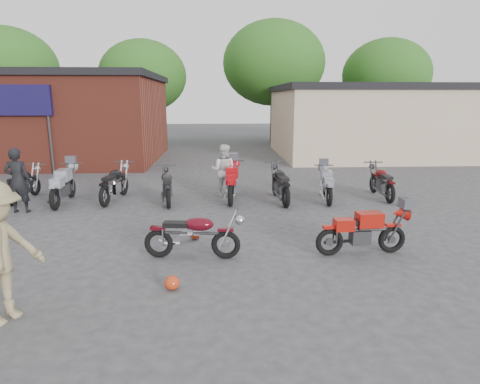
{
  "coord_description": "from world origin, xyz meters",
  "views": [
    {
      "loc": [
        0.19,
        -6.86,
        3.03
      ],
      "look_at": [
        0.66,
        2.33,
        0.9
      ],
      "focal_mm": 30.0,
      "sensor_mm": 36.0,
      "label": 1
    }
  ],
  "objects_px": {
    "vintage_motorcycle": "(194,232)",
    "person_dark": "(18,180)",
    "row_bike_3": "(167,184)",
    "row_bike_6": "(327,183)",
    "person_light": "(224,171)",
    "row_bike_0": "(23,183)",
    "row_bike_1": "(63,184)",
    "row_bike_7": "(382,180)",
    "helmet": "(172,283)",
    "row_bike_5": "(280,182)",
    "row_bike_2": "(115,182)",
    "sportbike": "(363,229)",
    "row_bike_4": "(232,180)"
  },
  "relations": [
    {
      "from": "row_bike_6",
      "to": "row_bike_7",
      "type": "distance_m",
      "value": 1.84
    },
    {
      "from": "row_bike_3",
      "to": "row_bike_7",
      "type": "height_order",
      "value": "same"
    },
    {
      "from": "row_bike_1",
      "to": "helmet",
      "type": "bearing_deg",
      "value": -149.67
    },
    {
      "from": "row_bike_4",
      "to": "row_bike_6",
      "type": "distance_m",
      "value": 2.88
    },
    {
      "from": "row_bike_3",
      "to": "row_bike_7",
      "type": "relative_size",
      "value": 1.0
    },
    {
      "from": "person_light",
      "to": "row_bike_2",
      "type": "xyz_separation_m",
      "value": [
        -3.33,
        -0.39,
        -0.24
      ]
    },
    {
      "from": "row_bike_7",
      "to": "row_bike_0",
      "type": "bearing_deg",
      "value": 90.75
    },
    {
      "from": "person_dark",
      "to": "row_bike_7",
      "type": "xyz_separation_m",
      "value": [
        10.54,
        1.15,
        -0.33
      ]
    },
    {
      "from": "sportbike",
      "to": "row_bike_0",
      "type": "height_order",
      "value": "row_bike_0"
    },
    {
      "from": "sportbike",
      "to": "row_bike_6",
      "type": "distance_m",
      "value": 4.39
    },
    {
      "from": "person_light",
      "to": "row_bike_4",
      "type": "relative_size",
      "value": 0.79
    },
    {
      "from": "person_light",
      "to": "row_bike_5",
      "type": "xyz_separation_m",
      "value": [
        1.71,
        -0.74,
        -0.23
      ]
    },
    {
      "from": "helmet",
      "to": "row_bike_7",
      "type": "bearing_deg",
      "value": 45.6
    },
    {
      "from": "row_bike_6",
      "to": "row_bike_0",
      "type": "bearing_deg",
      "value": 94.44
    },
    {
      "from": "row_bike_1",
      "to": "row_bike_3",
      "type": "bearing_deg",
      "value": -93.86
    },
    {
      "from": "row_bike_0",
      "to": "row_bike_7",
      "type": "xyz_separation_m",
      "value": [
        11.08,
        -0.21,
        0.01
      ]
    },
    {
      "from": "helmet",
      "to": "row_bike_4",
      "type": "height_order",
      "value": "row_bike_4"
    },
    {
      "from": "row_bike_0",
      "to": "helmet",
      "type": "bearing_deg",
      "value": -135.79
    },
    {
      "from": "row_bike_3",
      "to": "row_bike_7",
      "type": "bearing_deg",
      "value": -96.92
    },
    {
      "from": "vintage_motorcycle",
      "to": "row_bike_2",
      "type": "xyz_separation_m",
      "value": [
        -2.69,
        4.73,
        0.07
      ]
    },
    {
      "from": "row_bike_2",
      "to": "row_bike_7",
      "type": "xyz_separation_m",
      "value": [
        8.28,
        -0.05,
        -0.03
      ]
    },
    {
      "from": "row_bike_0",
      "to": "row_bike_2",
      "type": "distance_m",
      "value": 2.81
    },
    {
      "from": "person_dark",
      "to": "row_bike_4",
      "type": "distance_m",
      "value": 5.96
    },
    {
      "from": "row_bike_1",
      "to": "row_bike_4",
      "type": "height_order",
      "value": "row_bike_4"
    },
    {
      "from": "row_bike_4",
      "to": "vintage_motorcycle",
      "type": "bearing_deg",
      "value": 174.49
    },
    {
      "from": "person_light",
      "to": "row_bike_6",
      "type": "relative_size",
      "value": 0.89
    },
    {
      "from": "person_dark",
      "to": "row_bike_4",
      "type": "relative_size",
      "value": 0.85
    },
    {
      "from": "sportbike",
      "to": "row_bike_0",
      "type": "xyz_separation_m",
      "value": [
        -8.84,
        4.85,
        0.03
      ]
    },
    {
      "from": "row_bike_6",
      "to": "row_bike_5",
      "type": "bearing_deg",
      "value": 98.22
    },
    {
      "from": "helmet",
      "to": "row_bike_6",
      "type": "distance_m",
      "value": 7.02
    },
    {
      "from": "row_bike_7",
      "to": "sportbike",
      "type": "bearing_deg",
      "value": 156.11
    },
    {
      "from": "row_bike_1",
      "to": "vintage_motorcycle",
      "type": "bearing_deg",
      "value": -140.53
    },
    {
      "from": "sportbike",
      "to": "person_light",
      "type": "distance_m",
      "value": 5.77
    },
    {
      "from": "row_bike_3",
      "to": "row_bike_6",
      "type": "xyz_separation_m",
      "value": [
        4.83,
        -0.02,
        -0.02
      ]
    },
    {
      "from": "row_bike_7",
      "to": "person_light",
      "type": "bearing_deg",
      "value": 86.71
    },
    {
      "from": "sportbike",
      "to": "row_bike_4",
      "type": "xyz_separation_m",
      "value": [
        -2.46,
        4.6,
        0.09
      ]
    },
    {
      "from": "vintage_motorcycle",
      "to": "person_dark",
      "type": "relative_size",
      "value": 1.02
    },
    {
      "from": "helmet",
      "to": "row_bike_3",
      "type": "bearing_deg",
      "value": 97.74
    },
    {
      "from": "person_dark",
      "to": "row_bike_0",
      "type": "distance_m",
      "value": 1.5
    },
    {
      "from": "person_dark",
      "to": "row_bike_2",
      "type": "xyz_separation_m",
      "value": [
        2.26,
        1.2,
        -0.3
      ]
    },
    {
      "from": "row_bike_1",
      "to": "row_bike_5",
      "type": "xyz_separation_m",
      "value": [
        6.47,
        -0.07,
        -0.0
      ]
    },
    {
      "from": "row_bike_2",
      "to": "person_light",
      "type": "bearing_deg",
      "value": -75.7
    },
    {
      "from": "person_dark",
      "to": "row_bike_3",
      "type": "height_order",
      "value": "person_dark"
    },
    {
      "from": "row_bike_6",
      "to": "row_bike_4",
      "type": "bearing_deg",
      "value": 92.83
    },
    {
      "from": "row_bike_1",
      "to": "row_bike_0",
      "type": "bearing_deg",
      "value": 69.25
    },
    {
      "from": "sportbike",
      "to": "helmet",
      "type": "relative_size",
      "value": 7.09
    },
    {
      "from": "vintage_motorcycle",
      "to": "row_bike_6",
      "type": "bearing_deg",
      "value": 55.29
    },
    {
      "from": "person_dark",
      "to": "row_bike_6",
      "type": "relative_size",
      "value": 0.95
    },
    {
      "from": "person_light",
      "to": "row_bike_0",
      "type": "bearing_deg",
      "value": 17.17
    },
    {
      "from": "row_bike_4",
      "to": "row_bike_7",
      "type": "relative_size",
      "value": 1.09
    }
  ]
}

